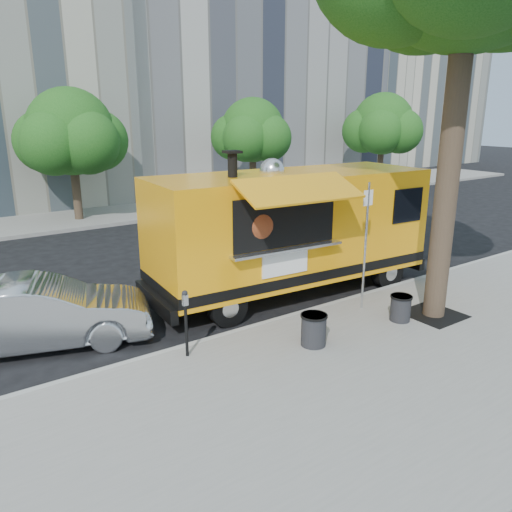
{
  "coord_description": "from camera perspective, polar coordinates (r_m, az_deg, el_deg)",
  "views": [
    {
      "loc": [
        -6.88,
        -9.22,
        4.68
      ],
      "look_at": [
        -0.45,
        0.0,
        1.4
      ],
      "focal_mm": 35.0,
      "sensor_mm": 36.0,
      "label": 1
    }
  ],
  "objects": [
    {
      "name": "ground",
      "position": [
        12.42,
        1.7,
        -5.88
      ],
      "size": [
        120.0,
        120.0,
        0.0
      ],
      "primitive_type": "plane",
      "color": "black",
      "rests_on": "ground"
    },
    {
      "name": "sidewalk",
      "position": [
        9.78,
        16.14,
        -12.51
      ],
      "size": [
        60.0,
        6.0,
        0.15
      ],
      "primitive_type": "cube",
      "color": "gray",
      "rests_on": "ground"
    },
    {
      "name": "curb",
      "position": [
        11.71,
        4.43,
        -6.94
      ],
      "size": [
        60.0,
        0.14,
        0.16
      ],
      "primitive_type": "cube",
      "color": "#999993",
      "rests_on": "ground"
    },
    {
      "name": "far_sidewalk",
      "position": [
        24.18,
        -17.77,
        4.51
      ],
      "size": [
        60.0,
        5.0,
        0.15
      ],
      "primitive_type": "cube",
      "color": "gray",
      "rests_on": "ground"
    },
    {
      "name": "building_mid",
      "position": [
        37.72,
        -4.92,
        24.32
      ],
      "size": [
        20.0,
        14.0,
        20.0
      ],
      "primitive_type": "cube",
      "color": "#A5A19A",
      "rests_on": "ground"
    },
    {
      "name": "building_right",
      "position": [
        49.74,
        13.88,
        19.65
      ],
      "size": [
        16.0,
        12.0,
        16.0
      ],
      "primitive_type": "cube",
      "color": "beige",
      "rests_on": "ground"
    },
    {
      "name": "tree_well",
      "position": [
        12.31,
        19.59,
        -6.3
      ],
      "size": [
        1.2,
        1.2,
        0.02
      ],
      "primitive_type": "cube",
      "color": "black",
      "rests_on": "sidewalk"
    },
    {
      "name": "far_tree_b",
      "position": [
        22.71,
        -20.43,
        13.14
      ],
      "size": [
        3.6,
        3.6,
        5.5
      ],
      "color": "#33261C",
      "rests_on": "far_sidewalk"
    },
    {
      "name": "far_tree_c",
      "position": [
        26.26,
        -0.37,
        14.16
      ],
      "size": [
        3.24,
        3.24,
        5.21
      ],
      "color": "#33261C",
      "rests_on": "far_sidewalk"
    },
    {
      "name": "far_tree_d",
      "position": [
        33.1,
        14.31,
        14.41
      ],
      "size": [
        3.78,
        3.78,
        5.64
      ],
      "color": "#33261C",
      "rests_on": "far_sidewalk"
    },
    {
      "name": "sign_post",
      "position": [
        11.74,
        12.43,
        1.92
      ],
      "size": [
        0.28,
        0.06,
        3.0
      ],
      "color": "silver",
      "rests_on": "sidewalk"
    },
    {
      "name": "parking_meter",
      "position": [
        9.52,
        -8.04,
        -6.76
      ],
      "size": [
        0.11,
        0.11,
        1.33
      ],
      "color": "black",
      "rests_on": "sidewalk"
    },
    {
      "name": "food_truck",
      "position": [
        12.85,
        3.95,
        3.17
      ],
      "size": [
        7.76,
        3.8,
        3.78
      ],
      "rotation": [
        0.0,
        0.0,
        -0.07
      ],
      "color": "#FCA00D",
      "rests_on": "ground"
    },
    {
      "name": "sedan",
      "position": [
        11.1,
        -23.45,
        -6.06
      ],
      "size": [
        4.62,
        2.78,
        1.44
      ],
      "primitive_type": "imported",
      "rotation": [
        0.0,
        0.0,
        1.26
      ],
      "color": "#A4A6AA",
      "rests_on": "ground"
    },
    {
      "name": "trash_bin_left",
      "position": [
        10.11,
        6.6,
        -8.27
      ],
      "size": [
        0.54,
        0.54,
        0.65
      ],
      "color": "black",
      "rests_on": "sidewalk"
    },
    {
      "name": "trash_bin_right",
      "position": [
        11.64,
        16.2,
        -5.64
      ],
      "size": [
        0.49,
        0.49,
        0.59
      ],
      "color": "black",
      "rests_on": "sidewalk"
    }
  ]
}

